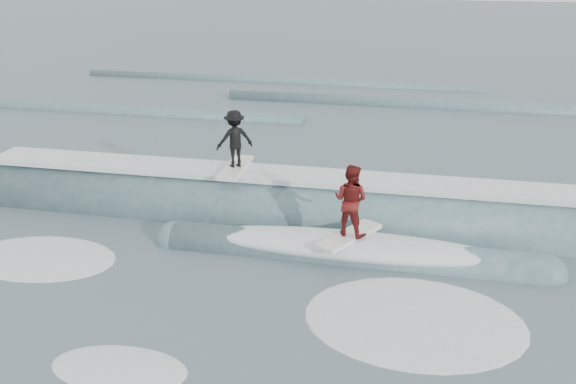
# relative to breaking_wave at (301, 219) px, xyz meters

# --- Properties ---
(ground) EXTENTS (160.00, 160.00, 0.00)m
(ground) POSITION_rel_breaking_wave_xyz_m (-0.22, -3.92, -0.04)
(ground) COLOR #3E565B
(ground) RESTS_ON ground
(breaking_wave) EXTENTS (22.72, 3.97, 2.38)m
(breaking_wave) POSITION_rel_breaking_wave_xyz_m (0.00, 0.00, 0.00)
(breaking_wave) COLOR #3A5761
(breaking_wave) RESTS_ON ground
(surfer_black) EXTENTS (1.18, 2.01, 1.68)m
(surfer_black) POSITION_rel_breaking_wave_xyz_m (-1.92, 0.27, 2.03)
(surfer_black) COLOR silver
(surfer_black) RESTS_ON ground
(surfer_red) EXTENTS (1.47, 2.01, 1.85)m
(surfer_red) POSITION_rel_breaking_wave_xyz_m (1.54, -1.93, 1.36)
(surfer_red) COLOR silver
(surfer_red) RESTS_ON ground
(whitewater) EXTENTS (13.79, 6.51, 0.10)m
(whitewater) POSITION_rel_breaking_wave_xyz_m (-0.45, -5.00, -0.04)
(whitewater) COLOR white
(whitewater) RESTS_ON ground
(far_swells) EXTENTS (39.61, 8.65, 0.80)m
(far_swells) POSITION_rel_breaking_wave_xyz_m (-3.34, 13.73, -0.04)
(far_swells) COLOR #3A5761
(far_swells) RESTS_ON ground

